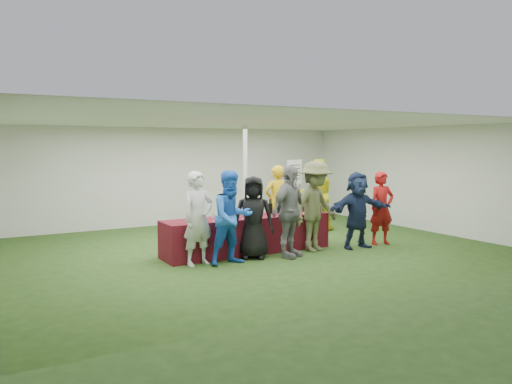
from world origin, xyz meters
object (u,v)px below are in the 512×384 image
serving_table (248,234)px  dump_bucket (317,208)px  customer_4 (315,206)px  customer_5 (357,210)px  staff_pourer (276,202)px  customer_3 (289,212)px  customer_2 (253,217)px  staff_back (317,195)px  customer_6 (382,208)px  customer_1 (232,218)px  wine_list_sign (294,177)px  customer_0 (198,219)px

serving_table → dump_bucket: dump_bucket is taller
customer_4 → customer_5: size_ratio=1.14×
serving_table → staff_pourer: (1.40, 1.09, 0.50)m
customer_3 → customer_5: (1.77, 0.00, -0.09)m
customer_2 → customer_3: customer_3 is taller
dump_bucket → staff_back: 2.15m
staff_back → customer_5: bearing=98.1°
customer_6 → staff_back: bearing=103.0°
staff_pourer → customer_6: (1.61, -1.85, -0.05)m
dump_bucket → customer_6: (1.38, -0.54, -0.02)m
customer_3 → customer_5: 1.77m
staff_pourer → customer_1: customer_1 is taller
staff_pourer → customer_3: size_ratio=0.95×
wine_list_sign → customer_5: bearing=-103.6°
wine_list_sign → customer_1: 5.36m
wine_list_sign → customer_1: size_ratio=1.02×
staff_back → serving_table: bearing=51.1°
wine_list_sign → customer_1: wine_list_sign is taller
customer_2 → customer_6: customer_6 is taller
staff_pourer → customer_2: bearing=44.7°
staff_pourer → customer_2: staff_pourer is taller
staff_pourer → customer_0: (-2.72, -1.60, 0.00)m
customer_4 → customer_6: 1.73m
customer_1 → customer_5: customer_1 is taller
wine_list_sign → customer_1: bearing=-137.0°
customer_5 → customer_6: bearing=8.1°
dump_bucket → customer_0: size_ratio=0.13×
dump_bucket → customer_3: size_ratio=0.12×
wine_list_sign → customer_3: 4.57m
staff_back → customer_2: (-3.07, -2.01, -0.12)m
staff_pourer → staff_back: (1.52, 0.40, 0.06)m
customer_2 → staff_back: bearing=62.2°
staff_back → customer_3: bearing=67.5°
wine_list_sign → customer_2: 4.78m
staff_back → customer_6: staff_back is taller
customer_5 → staff_pourer: bearing=119.5°
serving_table → wine_list_sign: bearing=42.6°
customer_1 → customer_5: size_ratio=1.06×
dump_bucket → customer_4: 0.50m
customer_2 → customer_5: size_ratio=0.98×
dump_bucket → customer_6: size_ratio=0.14×
serving_table → customer_3: customer_3 is taller
customer_1 → customer_2: bearing=17.9°
staff_pourer → customer_0: 3.16m
staff_pourer → customer_6: 2.46m
serving_table → wine_list_sign: wine_list_sign is taller
staff_back → customer_0: bearing=49.2°
serving_table → dump_bucket: size_ratio=16.25×
customer_3 → customer_6: 2.52m
dump_bucket → wine_list_sign: bearing=63.8°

